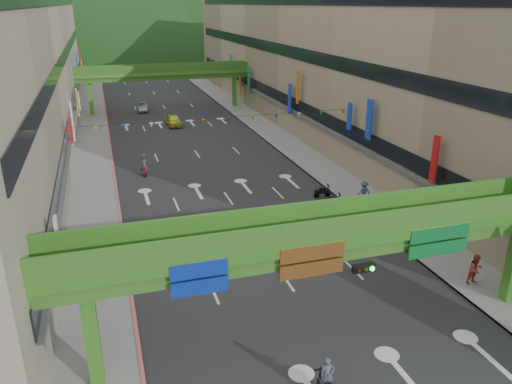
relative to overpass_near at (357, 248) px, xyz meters
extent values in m
cube|color=#28282B|center=(-0.93, 44.62, -5.20)|extent=(18.00, 140.00, 0.02)
cube|color=gray|center=(-11.93, 44.62, -5.13)|extent=(4.00, 140.00, 0.15)
cube|color=gray|center=(10.07, 44.62, -5.13)|extent=(4.00, 140.00, 0.15)
cube|color=#CC5959|center=(-10.03, 44.62, -5.12)|extent=(0.20, 140.00, 0.18)
cube|color=gray|center=(8.17, 44.62, -5.12)|extent=(0.20, 140.00, 0.18)
cube|color=#9E937F|center=(-19.93, 44.62, 4.29)|extent=(12.00, 95.00, 19.00)
cube|color=black|center=(-13.88, 44.62, -1.01)|extent=(0.08, 90.25, 1.40)
cube|color=black|center=(-13.88, 44.62, 4.99)|extent=(0.08, 90.25, 1.40)
cube|color=gray|center=(18.07, 44.62, 4.29)|extent=(12.00, 95.00, 19.00)
cube|color=black|center=(12.02, 44.62, -1.01)|extent=(0.08, 90.25, 1.40)
cube|color=black|center=(12.02, 44.62, 4.99)|extent=(0.08, 90.25, 1.40)
cube|color=#4C9E2D|center=(-0.93, 0.62, 0.54)|extent=(28.00, 2.20, 0.50)
cube|color=#387223|center=(-0.93, 0.62, -0.06)|extent=(28.00, 1.76, 0.70)
cube|color=#4C9E2D|center=(-11.93, 0.62, -2.81)|extent=(0.60, 0.60, 4.80)
cube|color=#387223|center=(-0.93, -0.42, 1.34)|extent=(28.00, 0.12, 1.10)
cube|color=#387223|center=(-0.93, 1.66, 1.34)|extent=(28.00, 0.12, 1.10)
cube|color=navy|center=(-7.43, -0.46, -0.06)|extent=(2.40, 0.12, 1.50)
cube|color=#593314|center=(-2.43, -0.46, -0.06)|extent=(3.00, 0.12, 1.50)
cube|color=#0C5926|center=(4.07, -0.46, -0.06)|extent=(3.20, 0.12, 1.50)
cube|color=black|center=(0.07, -0.61, -0.71)|extent=(1.10, 0.28, 0.35)
cube|color=#4C9E2D|center=(-0.93, 59.62, 0.54)|extent=(28.00, 2.20, 0.50)
cube|color=#387223|center=(-0.93, 59.62, -0.06)|extent=(28.00, 1.76, 0.70)
cube|color=#4C9E2D|center=(-11.93, 59.62, -2.81)|extent=(0.60, 0.60, 4.80)
cube|color=#4C9E2D|center=(10.07, 59.62, -2.81)|extent=(0.60, 0.60, 4.80)
cube|color=#387223|center=(-0.93, 58.58, 1.34)|extent=(28.00, 0.12, 1.10)
cube|color=#387223|center=(-0.93, 60.66, 1.34)|extent=(28.00, 0.12, 1.10)
ellipsoid|color=#1C4419|center=(-15.93, 154.62, -5.21)|extent=(168.00, 140.00, 112.00)
ellipsoid|color=#1C4419|center=(24.07, 174.62, -5.21)|extent=(208.00, 176.00, 128.00)
cylinder|color=black|center=(-0.93, 24.62, 0.99)|extent=(26.00, 0.03, 0.03)
cone|color=red|center=(-13.43, 24.62, 0.74)|extent=(0.36, 0.36, 0.40)
cone|color=gold|center=(-11.16, 24.62, 0.74)|extent=(0.36, 0.36, 0.40)
cone|color=#193FB2|center=(-8.89, 24.62, 0.74)|extent=(0.36, 0.36, 0.40)
cone|color=silver|center=(-6.61, 24.62, 0.74)|extent=(0.36, 0.36, 0.40)
cone|color=#198C33|center=(-4.34, 24.62, 0.74)|extent=(0.36, 0.36, 0.40)
cone|color=orange|center=(-2.07, 24.62, 0.74)|extent=(0.36, 0.36, 0.40)
cone|color=red|center=(0.20, 24.62, 0.74)|extent=(0.36, 0.36, 0.40)
cone|color=gold|center=(2.48, 24.62, 0.74)|extent=(0.36, 0.36, 0.40)
cone|color=#193FB2|center=(4.75, 24.62, 0.74)|extent=(0.36, 0.36, 0.40)
cone|color=silver|center=(7.02, 24.62, 0.74)|extent=(0.36, 0.36, 0.40)
cone|color=#198C33|center=(9.29, 24.62, 0.74)|extent=(0.36, 0.36, 0.40)
cone|color=orange|center=(11.57, 24.62, 0.74)|extent=(0.36, 0.36, 0.40)
cube|color=black|center=(-2.68, -3.03, -4.41)|extent=(0.36, 0.58, 0.18)
cube|color=black|center=(-2.74, -2.48, -4.16)|extent=(0.55, 0.12, 0.06)
cylinder|color=black|center=(-2.74, -2.48, -4.96)|extent=(0.15, 0.51, 0.50)
imported|color=#3F4555|center=(-2.68, -3.03, -4.02)|extent=(0.65, 0.46, 1.66)
cube|color=black|center=(-0.73, 7.83, -4.66)|extent=(0.56, 1.34, 0.35)
cube|color=black|center=(-0.73, 7.83, -4.41)|extent=(0.39, 0.59, 0.18)
cube|color=black|center=(-0.82, 8.37, -4.16)|extent=(0.55, 0.15, 0.06)
cylinder|color=black|center=(-0.82, 8.37, -4.96)|extent=(0.18, 0.51, 0.50)
cylinder|color=black|center=(-0.64, 7.29, -4.96)|extent=(0.18, 0.51, 0.50)
imported|color=brown|center=(-0.73, 7.83, -4.06)|extent=(0.86, 0.72, 1.58)
cube|color=#9E9FA5|center=(-8.43, 10.73, -4.66)|extent=(0.63, 1.35, 0.35)
cube|color=#9E9FA5|center=(-8.43, 10.73, -4.41)|extent=(0.42, 0.60, 0.18)
cube|color=#9E9FA5|center=(-8.56, 11.27, -4.16)|extent=(0.55, 0.18, 0.06)
cylinder|color=black|center=(-8.56, 11.27, -4.96)|extent=(0.21, 0.51, 0.50)
cylinder|color=black|center=(-8.31, 10.20, -4.96)|extent=(0.21, 0.51, 0.50)
imported|color=#263137|center=(-8.43, 10.73, -3.92)|extent=(1.17, 0.69, 1.86)
cube|color=maroon|center=(-7.17, 29.05, -4.66)|extent=(0.45, 1.32, 0.35)
cube|color=maroon|center=(-7.17, 29.05, -4.41)|extent=(0.34, 0.57, 0.18)
cube|color=maroon|center=(-7.21, 29.60, -4.16)|extent=(0.55, 0.10, 0.06)
cylinder|color=black|center=(-7.21, 29.60, -4.96)|extent=(0.14, 0.51, 0.50)
cylinder|color=black|center=(-7.13, 28.50, -4.96)|extent=(0.14, 0.51, 0.50)
imported|color=#393940|center=(-7.17, 29.05, -3.98)|extent=(0.90, 0.62, 1.76)
cube|color=black|center=(6.87, 9.66, -4.66)|extent=(1.33, 0.49, 0.35)
cube|color=black|center=(6.87, 9.66, -4.41)|extent=(0.58, 0.36, 0.18)
cube|color=black|center=(7.41, 9.72, -4.16)|extent=(0.12, 0.55, 0.06)
cylinder|color=black|center=(7.41, 9.72, -4.96)|extent=(0.51, 0.15, 0.50)
cylinder|color=black|center=(6.32, 9.60, -4.96)|extent=(0.51, 0.15, 0.50)
cube|color=black|center=(6.87, 11.86, -4.66)|extent=(1.33, 0.49, 0.35)
cube|color=black|center=(6.87, 11.86, -4.41)|extent=(0.58, 0.36, 0.18)
cube|color=black|center=(7.41, 11.92, -4.16)|extent=(0.12, 0.55, 0.06)
cylinder|color=black|center=(7.41, 11.92, -4.96)|extent=(0.51, 0.15, 0.50)
cylinder|color=black|center=(6.32, 11.80, -4.96)|extent=(0.51, 0.15, 0.50)
cube|color=black|center=(6.87, 14.06, -4.66)|extent=(1.33, 0.49, 0.35)
cube|color=black|center=(6.87, 14.06, -4.41)|extent=(0.58, 0.36, 0.18)
cube|color=black|center=(7.41, 14.12, -4.16)|extent=(0.12, 0.55, 0.06)
cylinder|color=black|center=(7.41, 14.12, -4.96)|extent=(0.51, 0.15, 0.50)
cylinder|color=black|center=(6.32, 14.00, -4.96)|extent=(0.51, 0.15, 0.50)
cube|color=black|center=(6.87, 16.26, -4.66)|extent=(1.33, 0.49, 0.35)
cube|color=black|center=(6.87, 16.26, -4.41)|extent=(0.58, 0.36, 0.18)
cube|color=black|center=(7.41, 16.32, -4.16)|extent=(0.12, 0.55, 0.06)
cylinder|color=black|center=(7.41, 16.32, -4.96)|extent=(0.51, 0.15, 0.50)
cylinder|color=black|center=(6.32, 16.20, -4.96)|extent=(0.51, 0.15, 0.50)
cube|color=black|center=(6.87, 18.46, -4.66)|extent=(1.33, 0.49, 0.35)
cube|color=black|center=(6.87, 18.46, -4.41)|extent=(0.58, 0.36, 0.18)
cube|color=black|center=(7.41, 18.52, -4.16)|extent=(0.12, 0.55, 0.06)
cylinder|color=black|center=(7.41, 18.52, -4.96)|extent=(0.51, 0.15, 0.50)
cylinder|color=black|center=(6.32, 18.40, -4.96)|extent=(0.51, 0.15, 0.50)
imported|color=gray|center=(-4.40, 60.29, -4.54)|extent=(1.78, 4.15, 1.33)
imported|color=yellow|center=(-1.37, 49.10, -4.45)|extent=(2.08, 4.54, 1.51)
imported|color=#A93129|center=(9.51, 2.62, -4.27)|extent=(0.95, 0.76, 1.88)
imported|color=black|center=(11.27, 7.85, -4.44)|extent=(0.97, 0.75, 1.54)
imported|color=#343D57|center=(9.48, 16.03, -4.27)|extent=(0.91, 0.61, 1.88)
camera|label=1|loc=(-10.51, -18.16, 10.56)|focal=35.00mm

